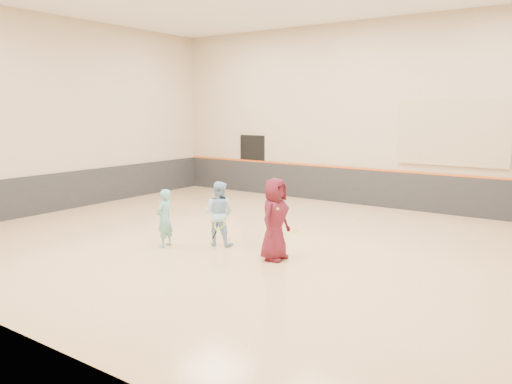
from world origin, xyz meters
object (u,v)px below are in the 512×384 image
Objects in this scene: young_man at (275,219)px; spare_racket at (296,230)px; girl at (165,218)px; instructor at (219,213)px.

young_man reaches higher than spare_racket.
young_man is (2.63, 0.62, 0.20)m from girl.
girl reaches higher than spare_racket.
spare_racket is at bearing 138.96° from girl.
instructor is at bearing -113.65° from spare_racket.
spare_racket is (0.90, 2.06, -0.70)m from instructor.
young_man is at bearing 158.81° from instructor.
instructor is 1.73m from young_man.
girl is at bearing 29.15° from instructor.
girl is 3.50m from spare_racket.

